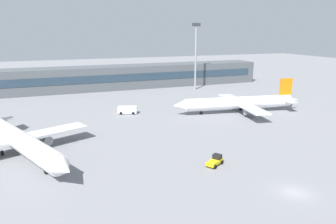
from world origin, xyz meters
TOP-DOWN VIEW (x-y plane):
  - ground_plane at (0.00, 40.00)m, footprint 400.00×400.00m
  - terminal_building at (0.00, 95.28)m, footprint 112.04×12.13m
  - airplane_near at (-37.61, 30.28)m, footprint 27.60×38.41m
  - airplane_mid at (18.39, 43.46)m, footprint 37.64×26.48m
  - baggage_tug_yellow at (-5.78, 12.92)m, footprint 3.84×3.19m
  - service_van_white at (-11.05, 53.51)m, footprint 5.57×3.66m
  - floodlight_tower_west at (23.52, 81.66)m, footprint 3.20×0.80m

SIDE VIEW (x-z plane):
  - ground_plane at x=0.00m, z-range 0.00..0.00m
  - baggage_tug_yellow at x=-5.78m, z-range -0.08..1.67m
  - service_van_white at x=-11.05m, z-range 0.07..2.15m
  - airplane_mid at x=18.39m, z-range -1.82..7.51m
  - airplane_near at x=-37.61m, z-range -1.95..8.04m
  - terminal_building at x=0.00m, z-range 0.00..9.00m
  - floodlight_tower_west at x=23.52m, z-range 2.01..27.39m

